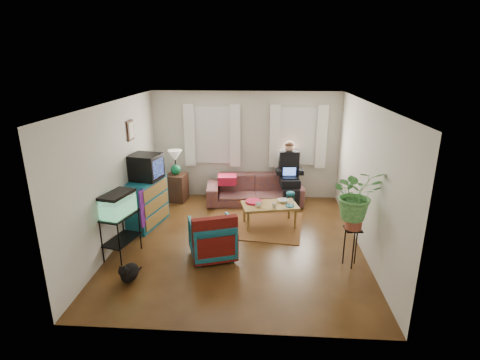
# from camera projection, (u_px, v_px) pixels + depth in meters

# --- Properties ---
(floor) EXTENTS (4.50, 5.00, 0.01)m
(floor) POSITION_uv_depth(u_px,v_px,m) (239.00, 241.00, 7.12)
(floor) COLOR #4F2B14
(floor) RESTS_ON ground
(ceiling) EXTENTS (4.50, 5.00, 0.01)m
(ceiling) POSITION_uv_depth(u_px,v_px,m) (238.00, 103.00, 6.31)
(ceiling) COLOR white
(ceiling) RESTS_ON wall_back
(wall_back) EXTENTS (4.50, 0.01, 2.60)m
(wall_back) POSITION_uv_depth(u_px,v_px,m) (246.00, 146.00, 9.09)
(wall_back) COLOR silver
(wall_back) RESTS_ON floor
(wall_front) EXTENTS (4.50, 0.01, 2.60)m
(wall_front) POSITION_uv_depth(u_px,v_px,m) (224.00, 241.00, 4.34)
(wall_front) COLOR silver
(wall_front) RESTS_ON floor
(wall_left) EXTENTS (0.01, 5.00, 2.60)m
(wall_left) POSITION_uv_depth(u_px,v_px,m) (116.00, 174.00, 6.86)
(wall_left) COLOR silver
(wall_left) RESTS_ON floor
(wall_right) EXTENTS (0.01, 5.00, 2.60)m
(wall_right) POSITION_uv_depth(u_px,v_px,m) (366.00, 179.00, 6.58)
(wall_right) COLOR silver
(wall_right) RESTS_ON floor
(window_left) EXTENTS (1.08, 0.04, 1.38)m
(window_left) POSITION_uv_depth(u_px,v_px,m) (213.00, 135.00, 9.04)
(window_left) COLOR white
(window_left) RESTS_ON wall_back
(window_right) EXTENTS (1.08, 0.04, 1.38)m
(window_right) POSITION_uv_depth(u_px,v_px,m) (298.00, 136.00, 8.92)
(window_right) COLOR white
(window_right) RESTS_ON wall_back
(curtains_left) EXTENTS (1.36, 0.06, 1.50)m
(curtains_left) POSITION_uv_depth(u_px,v_px,m) (212.00, 136.00, 8.97)
(curtains_left) COLOR white
(curtains_left) RESTS_ON wall_back
(curtains_right) EXTENTS (1.36, 0.06, 1.50)m
(curtains_right) POSITION_uv_depth(u_px,v_px,m) (298.00, 137.00, 8.84)
(curtains_right) COLOR white
(curtains_right) RESTS_ON wall_back
(picture_frame) EXTENTS (0.04, 0.32, 0.40)m
(picture_frame) POSITION_uv_depth(u_px,v_px,m) (131.00, 130.00, 7.46)
(picture_frame) COLOR #3D2616
(picture_frame) RESTS_ON wall_left
(area_rug) EXTENTS (2.19, 1.85, 0.01)m
(area_rug) POSITION_uv_depth(u_px,v_px,m) (253.00, 224.00, 7.87)
(area_rug) COLOR maroon
(area_rug) RESTS_ON floor
(sofa) EXTENTS (2.33, 1.09, 0.89)m
(sofa) POSITION_uv_depth(u_px,v_px,m) (255.00, 185.00, 8.91)
(sofa) COLOR brown
(sofa) RESTS_ON floor
(seated_person) EXTENTS (0.63, 0.74, 1.35)m
(seated_person) POSITION_uv_depth(u_px,v_px,m) (289.00, 176.00, 8.86)
(seated_person) COLOR black
(seated_person) RESTS_ON sofa
(side_table) EXTENTS (0.51, 0.51, 0.66)m
(side_table) POSITION_uv_depth(u_px,v_px,m) (177.00, 187.00, 9.09)
(side_table) COLOR #371D14
(side_table) RESTS_ON floor
(table_lamp) EXTENTS (0.38, 0.38, 0.61)m
(table_lamp) POSITION_uv_depth(u_px,v_px,m) (175.00, 163.00, 8.90)
(table_lamp) COLOR white
(table_lamp) RESTS_ON side_table
(dresser) EXTENTS (0.76, 1.17, 0.97)m
(dresser) POSITION_uv_depth(u_px,v_px,m) (145.00, 203.00, 7.70)
(dresser) COLOR #136C73
(dresser) RESTS_ON floor
(crt_tv) EXTENTS (0.69, 0.65, 0.52)m
(crt_tv) POSITION_uv_depth(u_px,v_px,m) (145.00, 167.00, 7.57)
(crt_tv) COLOR black
(crt_tv) RESTS_ON dresser
(aquarium_stand) EXTENTS (0.55, 0.77, 0.78)m
(aquarium_stand) POSITION_uv_depth(u_px,v_px,m) (121.00, 235.00, 6.50)
(aquarium_stand) COLOR black
(aquarium_stand) RESTS_ON floor
(aquarium) EXTENTS (0.49, 0.70, 0.41)m
(aquarium) POSITION_uv_depth(u_px,v_px,m) (118.00, 204.00, 6.31)
(aquarium) COLOR #7FD899
(aquarium) RESTS_ON aquarium_stand
(black_cat) EXTENTS (0.33, 0.45, 0.35)m
(black_cat) POSITION_uv_depth(u_px,v_px,m) (129.00, 271.00, 5.81)
(black_cat) COLOR black
(black_cat) RESTS_ON floor
(armchair) EXTENTS (0.92, 0.89, 0.75)m
(armchair) POSITION_uv_depth(u_px,v_px,m) (212.00, 236.00, 6.48)
(armchair) COLOR #105764
(armchair) RESTS_ON floor
(serape_throw) EXTENTS (0.77, 0.41, 0.62)m
(serape_throw) POSITION_uv_depth(u_px,v_px,m) (215.00, 236.00, 6.17)
(serape_throw) COLOR #9E0A0A
(serape_throw) RESTS_ON armchair
(coffee_table) EXTENTS (1.22, 0.83, 0.46)m
(coffee_table) POSITION_uv_depth(u_px,v_px,m) (269.00, 215.00, 7.75)
(coffee_table) COLOR brown
(coffee_table) RESTS_ON floor
(cup_a) EXTENTS (0.15, 0.15, 0.10)m
(cup_a) POSITION_uv_depth(u_px,v_px,m) (259.00, 205.00, 7.53)
(cup_a) COLOR white
(cup_a) RESTS_ON coffee_table
(cup_b) EXTENTS (0.12, 0.12, 0.10)m
(cup_b) POSITION_uv_depth(u_px,v_px,m) (274.00, 205.00, 7.49)
(cup_b) COLOR beige
(cup_b) RESTS_ON coffee_table
(bowl) EXTENTS (0.26, 0.26, 0.05)m
(bowl) POSITION_uv_depth(u_px,v_px,m) (283.00, 201.00, 7.80)
(bowl) COLOR white
(bowl) RESTS_ON coffee_table
(snack_tray) EXTENTS (0.41, 0.41, 0.04)m
(snack_tray) POSITION_uv_depth(u_px,v_px,m) (254.00, 202.00, 7.77)
(snack_tray) COLOR #B21414
(snack_tray) RESTS_ON coffee_table
(birdcage) EXTENTS (0.22, 0.22, 0.32)m
(birdcage) POSITION_uv_depth(u_px,v_px,m) (290.00, 199.00, 7.54)
(birdcage) COLOR #115B6B
(birdcage) RESTS_ON coffee_table
(plant_stand) EXTENTS (0.31, 0.31, 0.68)m
(plant_stand) POSITION_uv_depth(u_px,v_px,m) (351.00, 247.00, 6.20)
(plant_stand) COLOR black
(plant_stand) RESTS_ON floor
(potted_plant) EXTENTS (0.82, 0.72, 0.86)m
(potted_plant) POSITION_uv_depth(u_px,v_px,m) (356.00, 202.00, 5.95)
(potted_plant) COLOR #599947
(potted_plant) RESTS_ON plant_stand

